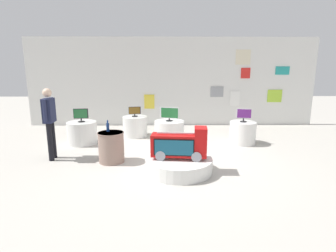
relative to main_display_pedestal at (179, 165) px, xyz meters
name	(u,v)px	position (x,y,z in m)	size (l,w,h in m)	color
ground_plane	(177,163)	(-0.01, 0.53, -0.15)	(30.00, 30.00, 0.00)	#B2ADA3
back_wall_display	(172,82)	(0.02, 4.78, 1.49)	(10.78, 0.13, 3.27)	silver
main_display_pedestal	(179,165)	(0.00, 0.00, 0.00)	(1.41, 1.41, 0.29)	silver
novelty_firetruck_tv	(180,146)	(0.02, -0.01, 0.43)	(1.17, 0.52, 0.67)	gray
display_pedestal_left_rear	(82,133)	(-2.67, 2.18, 0.17)	(0.83, 0.83, 0.64)	silver
tv_on_left_rear	(81,115)	(-2.67, 2.18, 0.71)	(0.41, 0.19, 0.38)	black
display_pedestal_center_rear	(243,133)	(1.96, 2.11, 0.17)	(0.75, 0.75, 0.64)	silver
tv_on_center_rear	(244,115)	(1.97, 2.11, 0.71)	(0.41, 0.19, 0.38)	black
display_pedestal_right_rear	(135,126)	(-1.23, 3.03, 0.17)	(0.77, 0.77, 0.64)	silver
tv_on_right_rear	(135,111)	(-1.23, 3.03, 0.66)	(0.38, 0.19, 0.31)	black
display_pedestal_far_right	(169,132)	(-0.15, 2.28, 0.17)	(0.87, 0.87, 0.64)	silver
tv_on_far_right	(169,113)	(-0.15, 2.28, 0.72)	(0.53, 0.20, 0.40)	black
side_table_round	(111,147)	(-1.53, 0.62, 0.22)	(0.61, 0.61, 0.71)	gray
bottle_on_side_table	(108,127)	(-1.61, 0.71, 0.67)	(0.07, 0.07, 0.27)	navy
shopper_browsing_near_truck	(49,118)	(-2.98, 0.83, 0.85)	(0.23, 0.56, 1.69)	black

